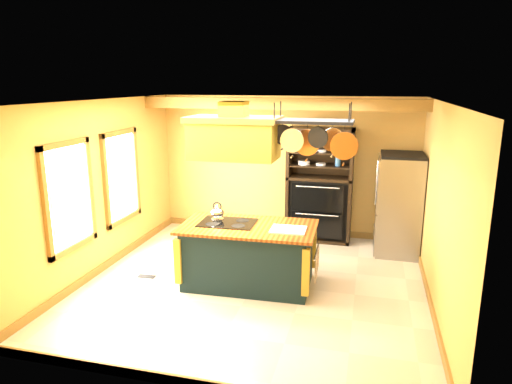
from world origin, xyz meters
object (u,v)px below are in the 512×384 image
at_px(kitchen_island, 248,255).
at_px(pot_rack, 314,131).
at_px(range_hood, 234,136).
at_px(refrigerator, 398,206).
at_px(hutch, 319,196).

bearing_deg(kitchen_island, pot_rack, -1.89).
bearing_deg(range_hood, pot_rack, 0.00).
height_order(kitchen_island, refrigerator, refrigerator).
relative_size(range_hood, hutch, 0.60).
distance_m(pot_rack, refrigerator, 2.75).
distance_m(refrigerator, hutch, 1.47).
height_order(pot_rack, refrigerator, pot_rack).
xyz_separation_m(range_hood, pot_rack, (1.11, 0.00, 0.10)).
xyz_separation_m(range_hood, refrigerator, (2.39, 1.93, -1.39)).
bearing_deg(refrigerator, range_hood, -141.16).
xyz_separation_m(kitchen_island, hutch, (0.78, 2.29, 0.37)).
height_order(kitchen_island, pot_rack, pot_rack).
height_order(kitchen_island, range_hood, range_hood).
bearing_deg(range_hood, hutch, 66.98).
bearing_deg(kitchen_island, hutch, 69.45).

